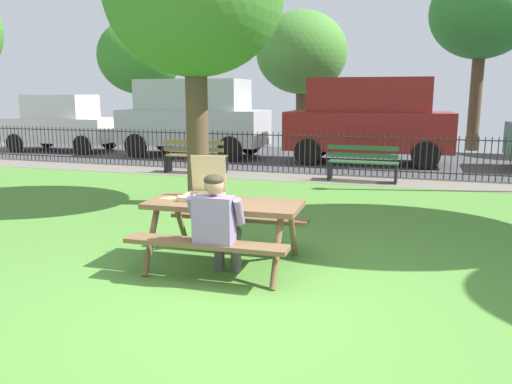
% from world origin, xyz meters
% --- Properties ---
extents(ground, '(28.00, 12.39, 0.02)m').
position_xyz_m(ground, '(0.00, 2.19, -0.01)').
color(ground, '#4E8534').
extents(cobblestone_walkway, '(28.00, 1.40, 0.01)m').
position_xyz_m(cobblestone_walkway, '(0.00, 7.69, -0.00)').
color(cobblestone_walkway, slate).
extents(street_asphalt, '(28.00, 6.19, 0.01)m').
position_xyz_m(street_asphalt, '(0.00, 11.48, -0.01)').
color(street_asphalt, '#424247').
extents(picnic_table_foreground, '(1.84, 1.53, 0.79)m').
position_xyz_m(picnic_table_foreground, '(-0.54, 1.15, 0.60)').
color(picnic_table_foreground, brown).
rests_on(picnic_table_foreground, ground).
extents(pizza_box_open, '(0.46, 0.50, 0.50)m').
position_xyz_m(pizza_box_open, '(-0.85, 1.29, 0.86)').
color(pizza_box_open, tan).
rests_on(pizza_box_open, picnic_table_foreground).
extents(pizza_slice_on_table, '(0.25, 0.21, 0.02)m').
position_xyz_m(pizza_slice_on_table, '(-1.22, 1.18, 0.78)').
color(pizza_slice_on_table, '#F9D666').
rests_on(pizza_slice_on_table, picnic_table_foreground).
extents(adult_at_table, '(0.62, 0.60, 1.19)m').
position_xyz_m(adult_at_table, '(-0.42, 0.65, 0.66)').
color(adult_at_table, '#484848').
rests_on(adult_at_table, ground).
extents(iron_fence_streetside, '(23.50, 0.03, 1.04)m').
position_xyz_m(iron_fence_streetside, '(-0.00, 8.39, 0.53)').
color(iron_fence_streetside, '#2D2823').
rests_on(iron_fence_streetside, ground).
extents(park_bench_left, '(1.63, 0.57, 0.85)m').
position_xyz_m(park_bench_left, '(-3.81, 7.55, 0.42)').
color(park_bench_left, brown).
rests_on(park_bench_left, ground).
extents(park_bench_center, '(1.61, 0.50, 0.85)m').
position_xyz_m(park_bench_center, '(0.42, 7.55, 0.42)').
color(park_bench_center, '#2E5D37').
rests_on(park_bench_center, ground).
extents(parked_car_far_left, '(3.99, 2.02, 1.98)m').
position_xyz_m(parked_car_far_left, '(-10.46, 10.84, 1.01)').
color(parked_car_far_left, silver).
rests_on(parked_car_far_left, ground).
extents(parked_car_left, '(4.71, 2.09, 2.46)m').
position_xyz_m(parked_car_left, '(-5.33, 10.84, 1.31)').
color(parked_car_left, '#B4B9C1').
rests_on(parked_car_left, ground).
extents(parked_car_center, '(4.78, 2.24, 2.46)m').
position_xyz_m(parked_car_center, '(0.22, 10.84, 1.31)').
color(parked_car_center, maroon).
rests_on(parked_car_center, ground).
extents(far_tree_left, '(3.54, 3.54, 5.18)m').
position_xyz_m(far_tree_left, '(-9.88, 15.41, 3.57)').
color(far_tree_left, brown).
rests_on(far_tree_left, ground).
extents(far_tree_midleft, '(3.50, 3.50, 5.15)m').
position_xyz_m(far_tree_midleft, '(-2.81, 15.41, 3.56)').
color(far_tree_midleft, brown).
rests_on(far_tree_midleft, ground).
extents(far_tree_center, '(3.54, 3.54, 6.38)m').
position_xyz_m(far_tree_center, '(3.52, 15.41, 4.74)').
color(far_tree_center, brown).
rests_on(far_tree_center, ground).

